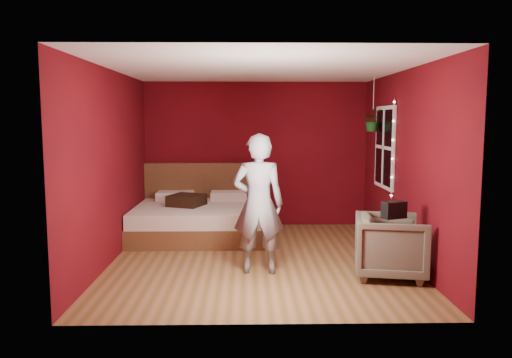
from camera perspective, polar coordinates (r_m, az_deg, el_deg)
name	(u,v)px	position (r m, az deg, el deg)	size (l,w,h in m)	color
floor	(259,259)	(7.04, 0.33, -9.08)	(4.50, 4.50, 0.00)	brown
room_walls	(259,138)	(6.77, 0.34, 4.72)	(4.04, 4.54, 2.62)	#5F0A0F
window	(384,147)	(7.97, 14.47, 3.53)	(0.05, 0.97, 1.27)	white
fairy_lights	(393,149)	(7.46, 15.36, 3.29)	(0.04, 0.04, 1.45)	silver
bed	(200,218)	(8.37, -6.45, -4.44)	(2.10, 1.78, 1.15)	brown
person	(258,204)	(6.23, 0.27, -2.88)	(0.64, 0.42, 1.76)	slate
armchair	(391,246)	(6.38, 15.17, -7.41)	(0.82, 0.84, 0.77)	#64634F
handbag	(394,210)	(6.10, 15.49, -3.42)	(0.28, 0.14, 0.20)	black
throw_pillow	(187,200)	(8.25, -7.93, -2.41)	(0.51, 0.51, 0.18)	black
hanging_plant	(373,120)	(8.25, 13.22, 6.54)	(0.37, 0.34, 0.87)	silver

